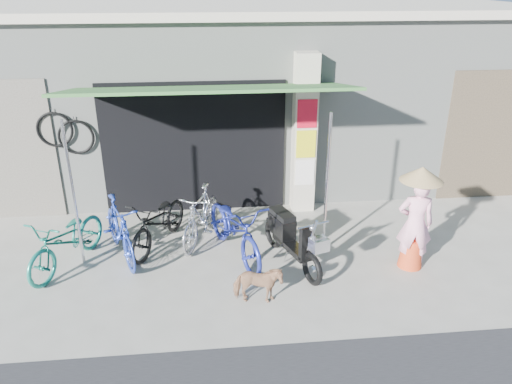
{
  "coord_description": "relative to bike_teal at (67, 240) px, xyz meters",
  "views": [
    {
      "loc": [
        -0.96,
        -6.37,
        4.23
      ],
      "look_at": [
        -0.2,
        1.0,
        1.0
      ],
      "focal_mm": 35.0,
      "sensor_mm": 36.0,
      "label": 1
    }
  ],
  "objects": [
    {
      "name": "ground",
      "position": [
        3.18,
        -0.66,
        -0.46
      ],
      "size": [
        80.0,
        80.0,
        0.0
      ],
      "primitive_type": "plane",
      "color": "#A39E93",
      "rests_on": "ground"
    },
    {
      "name": "bicycle_shop",
      "position": [
        3.17,
        4.43,
        1.37
      ],
      "size": [
        12.3,
        5.3,
        3.66
      ],
      "color": "#9DA199",
      "rests_on": "ground"
    },
    {
      "name": "shop_pillar",
      "position": [
        4.03,
        1.78,
        1.04
      ],
      "size": [
        0.42,
        0.44,
        3.0
      ],
      "color": "beige",
      "rests_on": "ground"
    },
    {
      "name": "awning",
      "position": [
        2.27,
        0.96,
        2.05
      ],
      "size": [
        4.6,
        1.88,
        2.72
      ],
      "color": "#2F602B",
      "rests_on": "ground"
    },
    {
      "name": "neighbour_right",
      "position": [
        8.18,
        1.93,
        0.84
      ],
      "size": [
        2.6,
        0.06,
        2.6
      ],
      "primitive_type": "cube",
      "color": "brown",
      "rests_on": "ground"
    },
    {
      "name": "bike_teal",
      "position": [
        0.0,
        0.0,
        0.0
      ],
      "size": [
        1.28,
        1.85,
        0.92
      ],
      "primitive_type": "imported",
      "rotation": [
        0.0,
        0.0,
        -0.43
      ],
      "color": "#1B7A67",
      "rests_on": "ground"
    },
    {
      "name": "bike_blue",
      "position": [
        0.77,
        0.2,
        0.04
      ],
      "size": [
        1.06,
        1.72,
        1.0
      ],
      "primitive_type": "imported",
      "rotation": [
        0.0,
        0.0,
        0.39
      ],
      "color": "#22399C",
      "rests_on": "ground"
    },
    {
      "name": "bike_black",
      "position": [
        1.37,
        0.51,
        -0.0
      ],
      "size": [
        1.27,
        1.83,
        0.91
      ],
      "primitive_type": "imported",
      "rotation": [
        0.0,
        0.0,
        -0.42
      ],
      "color": "black",
      "rests_on": "ground"
    },
    {
      "name": "bike_silver",
      "position": [
        2.06,
        0.62,
        0.02
      ],
      "size": [
        1.0,
        1.67,
        0.97
      ],
      "primitive_type": "imported",
      "rotation": [
        0.0,
        0.0,
        -0.37
      ],
      "color": "silver",
      "rests_on": "ground"
    },
    {
      "name": "bike_navy",
      "position": [
        2.61,
        0.05,
        0.05
      ],
      "size": [
        1.3,
        2.07,
        1.03
      ],
      "primitive_type": "imported",
      "rotation": [
        0.0,
        0.0,
        0.35
      ],
      "color": "navy",
      "rests_on": "ground"
    },
    {
      "name": "street_dog",
      "position": [
        2.84,
        -1.25,
        -0.17
      ],
      "size": [
        0.73,
        0.41,
        0.59
      ],
      "primitive_type": "imported",
      "rotation": [
        0.0,
        0.0,
        1.44
      ],
      "color": "#9E6E53",
      "rests_on": "ground"
    },
    {
      "name": "moped",
      "position": [
        3.46,
        -0.25,
        -0.01
      ],
      "size": [
        0.78,
        1.69,
        0.99
      ],
      "rotation": [
        0.0,
        0.0,
        0.35
      ],
      "color": "black",
      "rests_on": "ground"
    },
    {
      "name": "nun",
      "position": [
        5.33,
        -0.54,
        0.37
      ],
      "size": [
        0.64,
        0.64,
        1.67
      ],
      "rotation": [
        0.0,
        0.0,
        2.92
      ],
      "color": "#FFABC8",
      "rests_on": "ground"
    }
  ]
}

